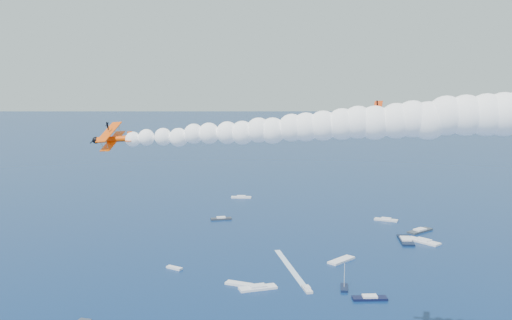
% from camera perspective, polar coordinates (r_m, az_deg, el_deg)
% --- Properties ---
extents(biplane_lead, '(7.80, 9.35, 7.04)m').
position_cam_1_polar(biplane_lead, '(113.26, 11.86, 4.29)').
color(biplane_lead, red).
extents(biplane_trail, '(9.16, 10.73, 7.57)m').
position_cam_1_polar(biplane_trail, '(99.78, -13.46, 1.95)').
color(biplane_trail, '#FB4D05').
extents(smoke_trail_trail, '(73.59, 41.91, 12.48)m').
position_cam_1_polar(smoke_trail_trail, '(91.88, 7.41, 3.31)').
color(smoke_trail_trail, white).
extents(spectator_boats, '(201.70, 178.54, 0.70)m').
position_cam_1_polar(spectator_boats, '(200.64, 11.96, -10.28)').
color(spectator_boats, black).
rests_on(spectator_boats, ground).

